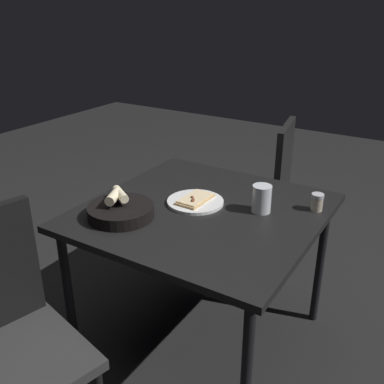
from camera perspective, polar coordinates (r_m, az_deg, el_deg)
name	(u,v)px	position (r m, az deg, el deg)	size (l,w,h in m)	color
ground	(202,337)	(2.32, 1.26, -18.21)	(8.00, 8.00, 0.00)	black
dining_table	(203,222)	(1.95, 1.42, -3.84)	(0.98, 0.98, 0.71)	black
pizza_plate	(195,201)	(1.97, 0.43, -1.18)	(0.25, 0.25, 0.04)	white
bread_basket	(120,210)	(1.86, -9.26, -2.34)	(0.28, 0.28, 0.11)	black
beer_glass	(261,200)	(1.90, 8.99, -1.09)	(0.08, 0.08, 0.12)	silver
pepper_shaker	(317,203)	(1.97, 15.87, -1.38)	(0.05, 0.05, 0.08)	#BFB299
chair_near	(0,331)	(1.68, -23.62, -16.16)	(0.53, 0.53, 0.92)	#2B2B2B
chair_far	(263,182)	(2.77, 9.21, 1.24)	(0.52, 0.52, 0.89)	#252525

